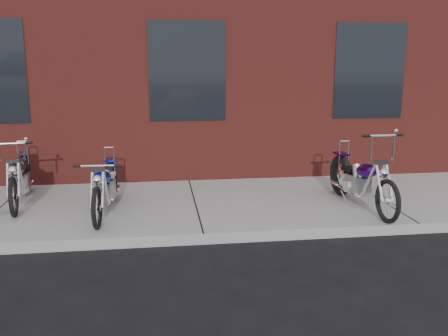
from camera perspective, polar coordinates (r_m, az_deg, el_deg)
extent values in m
plane|color=black|center=(6.26, -2.46, -9.20)|extent=(120.00, 120.00, 0.00)
cube|color=gray|center=(7.65, -3.52, -4.64)|extent=(22.00, 3.00, 0.15)
cube|color=maroon|center=(13.93, -5.88, 19.10)|extent=(22.00, 10.00, 8.00)
torus|color=black|center=(8.07, 14.29, -1.05)|extent=(0.17, 0.69, 0.69)
torus|color=black|center=(6.80, 19.68, -4.10)|extent=(0.10, 0.62, 0.62)
cube|color=#9095A2|center=(7.54, 16.27, -2.14)|extent=(0.29, 0.40, 0.29)
ellipsoid|color=#310769|center=(7.25, 17.36, -0.52)|extent=(0.28, 0.54, 0.29)
cube|color=black|center=(7.71, 15.51, -0.33)|extent=(0.24, 0.28, 0.06)
cylinder|color=white|center=(6.84, 19.32, -1.82)|extent=(0.05, 0.28, 0.51)
cylinder|color=white|center=(6.82, 19.18, 3.58)|extent=(0.53, 0.06, 0.03)
cylinder|color=white|center=(7.93, 14.66, 1.38)|extent=(0.02, 0.02, 0.46)
cylinder|color=white|center=(7.80, 16.26, -2.62)|extent=(0.10, 0.86, 0.05)
torus|color=black|center=(7.73, -13.55, -1.73)|extent=(0.15, 0.65, 0.65)
torus|color=black|center=(6.39, -15.24, -4.99)|extent=(0.09, 0.59, 0.58)
cube|color=#9095A2|center=(7.18, -14.16, -2.88)|extent=(0.27, 0.37, 0.27)
ellipsoid|color=#1029CC|center=(6.87, -14.58, -1.32)|extent=(0.25, 0.50, 0.28)
cube|color=#B9A693|center=(7.36, -13.97, -1.06)|extent=(0.23, 0.26, 0.05)
cylinder|color=white|center=(6.43, -15.19, -2.69)|extent=(0.05, 0.26, 0.48)
cylinder|color=white|center=(6.48, -15.17, 0.05)|extent=(0.50, 0.05, 0.03)
cylinder|color=white|center=(7.59, -13.75, 0.65)|extent=(0.02, 0.02, 0.43)
cylinder|color=white|center=(7.38, -13.06, -3.36)|extent=(0.07, 0.81, 0.04)
torus|color=black|center=(8.69, -22.92, -0.79)|extent=(0.22, 0.68, 0.66)
torus|color=black|center=(7.30, -24.14, -3.45)|extent=(0.15, 0.60, 0.60)
cube|color=#9095A2|center=(8.12, -23.37, -1.74)|extent=(0.31, 0.40, 0.28)
ellipsoid|color=#2B2C32|center=(7.82, -23.75, -0.27)|extent=(0.31, 0.54, 0.28)
cube|color=black|center=(8.32, -23.28, -0.13)|extent=(0.26, 0.29, 0.06)
cylinder|color=white|center=(7.36, -24.18, -1.41)|extent=(0.08, 0.27, 0.50)
cylinder|color=white|center=(7.38, -24.40, 2.57)|extent=(0.51, 0.10, 0.03)
cylinder|color=white|center=(8.56, -23.16, 1.39)|extent=(0.02, 0.02, 0.44)
cylinder|color=white|center=(8.33, -22.38, -2.18)|extent=(0.16, 0.83, 0.04)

